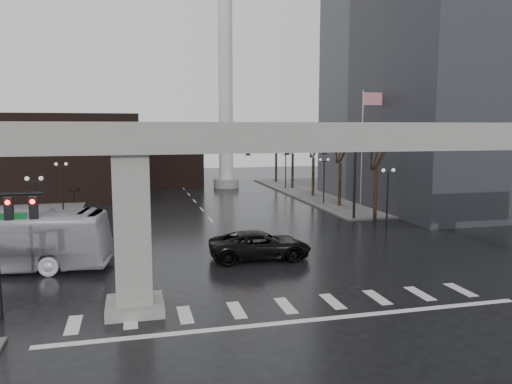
% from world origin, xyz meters
% --- Properties ---
extents(ground, '(160.00, 160.00, 0.00)m').
position_xyz_m(ground, '(0.00, 0.00, 0.00)').
color(ground, black).
rests_on(ground, ground).
extents(sidewalk_ne, '(28.00, 36.00, 0.15)m').
position_xyz_m(sidewalk_ne, '(26.00, 36.00, 0.07)').
color(sidewalk_ne, '#605F5C').
rests_on(sidewalk_ne, ground).
extents(elevated_guideway, '(48.00, 2.60, 8.70)m').
position_xyz_m(elevated_guideway, '(1.26, 0.00, 6.88)').
color(elevated_guideway, gray).
rests_on(elevated_guideway, ground).
extents(office_tower, '(22.00, 26.00, 42.00)m').
position_xyz_m(office_tower, '(28.00, 26.00, 21.00)').
color(office_tower, '#58595D').
rests_on(office_tower, ground).
extents(building_far_left, '(16.00, 14.00, 10.00)m').
position_xyz_m(building_far_left, '(-14.00, 42.00, 5.00)').
color(building_far_left, black).
rests_on(building_far_left, ground).
extents(building_far_mid, '(10.00, 10.00, 8.00)m').
position_xyz_m(building_far_mid, '(-2.00, 52.00, 4.00)').
color(building_far_mid, black).
rests_on(building_far_mid, ground).
extents(smokestack, '(3.60, 3.60, 30.00)m').
position_xyz_m(smokestack, '(6.00, 46.00, 13.35)').
color(smokestack, silver).
rests_on(smokestack, ground).
extents(signal_mast_arm, '(12.12, 0.43, 8.00)m').
position_xyz_m(signal_mast_arm, '(8.99, 18.80, 5.83)').
color(signal_mast_arm, black).
rests_on(signal_mast_arm, ground).
extents(signal_left_pole, '(2.30, 0.30, 6.00)m').
position_xyz_m(signal_left_pole, '(-12.25, 0.50, 4.07)').
color(signal_left_pole, black).
rests_on(signal_left_pole, ground).
extents(flagpole_assembly, '(2.06, 0.12, 12.00)m').
position_xyz_m(flagpole_assembly, '(15.29, 22.00, 7.53)').
color(flagpole_assembly, silver).
rests_on(flagpole_assembly, ground).
extents(lamp_right_0, '(1.22, 0.32, 5.11)m').
position_xyz_m(lamp_right_0, '(13.50, 14.00, 3.47)').
color(lamp_right_0, black).
rests_on(lamp_right_0, ground).
extents(lamp_right_1, '(1.22, 0.32, 5.11)m').
position_xyz_m(lamp_right_1, '(13.50, 28.00, 3.47)').
color(lamp_right_1, black).
rests_on(lamp_right_1, ground).
extents(lamp_right_2, '(1.22, 0.32, 5.11)m').
position_xyz_m(lamp_right_2, '(13.50, 42.00, 3.47)').
color(lamp_right_2, black).
rests_on(lamp_right_2, ground).
extents(lamp_left_0, '(1.22, 0.32, 5.11)m').
position_xyz_m(lamp_left_0, '(-13.50, 14.00, 3.47)').
color(lamp_left_0, black).
rests_on(lamp_left_0, ground).
extents(lamp_left_1, '(1.22, 0.32, 5.11)m').
position_xyz_m(lamp_left_1, '(-13.50, 28.00, 3.47)').
color(lamp_left_1, black).
rests_on(lamp_left_1, ground).
extents(lamp_left_2, '(1.22, 0.32, 5.11)m').
position_xyz_m(lamp_left_2, '(-13.50, 42.00, 3.47)').
color(lamp_left_2, black).
rests_on(lamp_left_2, ground).
extents(tree_right_0, '(1.09, 1.58, 7.50)m').
position_xyz_m(tree_right_0, '(14.53, 18.02, 2.79)').
color(tree_right_0, black).
rests_on(tree_right_0, ground).
extents(tree_right_1, '(1.09, 1.61, 7.67)m').
position_xyz_m(tree_right_1, '(14.53, 26.02, 2.85)').
color(tree_right_1, black).
rests_on(tree_right_1, ground).
extents(tree_right_2, '(1.10, 1.63, 7.85)m').
position_xyz_m(tree_right_2, '(14.53, 34.02, 2.91)').
color(tree_right_2, black).
rests_on(tree_right_2, ground).
extents(tree_right_3, '(1.11, 1.66, 8.02)m').
position_xyz_m(tree_right_3, '(14.53, 42.02, 2.98)').
color(tree_right_3, black).
rests_on(tree_right_3, ground).
extents(tree_right_4, '(1.12, 1.69, 8.19)m').
position_xyz_m(tree_right_4, '(14.53, 50.02, 3.04)').
color(tree_right_4, black).
rests_on(tree_right_4, ground).
extents(pickup_truck, '(6.68, 3.26, 1.83)m').
position_xyz_m(pickup_truck, '(0.95, 7.54, 0.91)').
color(pickup_truck, black).
rests_on(pickup_truck, ground).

